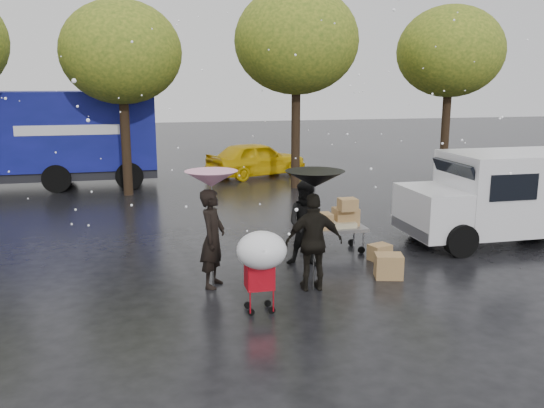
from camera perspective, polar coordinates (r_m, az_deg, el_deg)
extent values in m
plane|color=black|center=(11.36, 3.57, -7.93)|extent=(90.00, 90.00, 0.00)
imported|color=black|center=(11.02, -5.90, -3.42)|extent=(0.71, 0.82, 1.90)
imported|color=black|center=(12.20, 3.52, -1.98)|extent=(1.10, 1.00, 1.85)
imported|color=black|center=(10.81, 4.17, -3.80)|extent=(1.12, 0.54, 1.86)
cylinder|color=#4C4C4C|center=(10.99, -5.91, -2.92)|extent=(0.02, 0.02, 2.10)
cone|color=#E05C92|center=(10.77, -6.03, 2.49)|extent=(1.00, 1.00, 0.30)
sphere|color=#4C4C4C|center=(10.76, -6.04, 2.65)|extent=(0.06, 0.06, 0.06)
cylinder|color=#4C4C4C|center=(10.78, 4.18, -3.11)|extent=(0.02, 0.02, 2.13)
cone|color=black|center=(10.55, 4.27, 2.49)|extent=(1.10, 1.10, 0.30)
sphere|color=#4C4C4C|center=(10.54, 4.28, 2.65)|extent=(0.06, 0.06, 0.06)
cube|color=slate|center=(13.37, 6.01, -2.41)|extent=(1.50, 0.80, 0.08)
cylinder|color=slate|center=(13.08, 2.93, -1.55)|extent=(0.04, 0.04, 0.60)
cube|color=#9B6C43|center=(13.51, 7.30, -1.23)|extent=(0.55, 0.45, 0.40)
cube|color=#9B6C43|center=(13.13, 4.94, -1.69)|extent=(0.45, 0.40, 0.35)
cube|color=#9B6C43|center=(13.19, 7.51, -0.05)|extent=(0.40, 0.35, 0.28)
cube|color=tan|center=(13.36, 6.22, -1.98)|extent=(0.90, 0.55, 0.12)
cylinder|color=black|center=(13.02, 3.92, -4.92)|extent=(0.16, 0.05, 0.16)
cylinder|color=black|center=(13.61, 3.13, -4.15)|extent=(0.16, 0.05, 0.16)
cylinder|color=black|center=(13.41, 8.85, -4.53)|extent=(0.16, 0.05, 0.16)
cylinder|color=black|center=(13.98, 7.87, -3.80)|extent=(0.16, 0.05, 0.16)
cube|color=#B00A16|center=(9.87, -1.26, -7.06)|extent=(0.47, 0.41, 0.45)
cylinder|color=#B00A16|center=(9.58, -1.03, -5.34)|extent=(0.42, 0.02, 0.02)
cylinder|color=#4C4C4C|center=(9.60, -1.03, -5.74)|extent=(0.02, 0.02, 0.60)
ellipsoid|color=white|center=(9.54, -1.03, -4.59)|extent=(0.84, 0.84, 0.63)
cylinder|color=black|center=(9.90, -2.08, -10.66)|extent=(0.12, 0.04, 0.12)
cylinder|color=black|center=(10.19, -2.44, -9.98)|extent=(0.12, 0.04, 0.12)
cylinder|color=black|center=(9.97, -0.02, -10.48)|extent=(0.12, 0.04, 0.12)
cylinder|color=black|center=(10.26, -0.43, -9.81)|extent=(0.12, 0.04, 0.12)
cube|color=white|center=(15.40, 23.62, 1.24)|extent=(3.80, 2.00, 1.90)
cube|color=white|center=(14.18, 15.67, -0.70)|extent=(1.20, 1.95, 1.10)
cube|color=black|center=(14.30, 17.80, 2.74)|extent=(0.37, 1.70, 0.67)
cube|color=slate|center=(14.02, 13.60, -2.42)|extent=(0.12, 1.90, 0.25)
cylinder|color=black|center=(13.60, 18.21, -3.45)|extent=(0.76, 0.28, 0.76)
cylinder|color=black|center=(15.19, 14.52, -1.62)|extent=(0.76, 0.28, 0.76)
cylinder|color=black|center=(16.96, 24.46, -0.91)|extent=(0.76, 0.28, 0.76)
cube|color=#0B125D|center=(22.57, -19.24, 6.93)|extent=(6.00, 2.50, 2.80)
cube|color=black|center=(22.87, -21.46, 2.91)|extent=(8.00, 2.30, 0.35)
cube|color=white|center=(21.32, -19.59, 6.91)|extent=(3.50, 0.03, 0.35)
cylinder|color=black|center=(21.50, -13.94, 2.72)|extent=(1.00, 0.30, 1.00)
cylinder|color=black|center=(23.77, -13.89, 3.60)|extent=(1.00, 0.30, 1.00)
cube|color=#9B6C43|center=(11.86, 11.48, -6.04)|extent=(0.63, 0.56, 0.48)
cube|color=#9B6C43|center=(12.97, 10.62, -4.72)|extent=(0.54, 0.48, 0.35)
imported|color=yellow|center=(23.74, -1.55, 4.48)|extent=(4.55, 3.13, 1.44)
cylinder|color=black|center=(20.28, -14.34, 7.11)|extent=(0.32, 0.32, 4.48)
ellipsoid|color=#355317|center=(20.23, -14.73, 14.35)|extent=(4.00, 4.00, 3.40)
cylinder|color=black|center=(21.02, 2.37, 8.22)|extent=(0.32, 0.32, 4.90)
ellipsoid|color=#355317|center=(21.01, 2.44, 15.85)|extent=(4.40, 4.40, 3.74)
cylinder|color=black|center=(23.36, 16.83, 7.76)|extent=(0.32, 0.32, 4.62)
ellipsoid|color=#355317|center=(23.33, 17.24, 14.23)|extent=(4.00, 4.00, 3.40)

